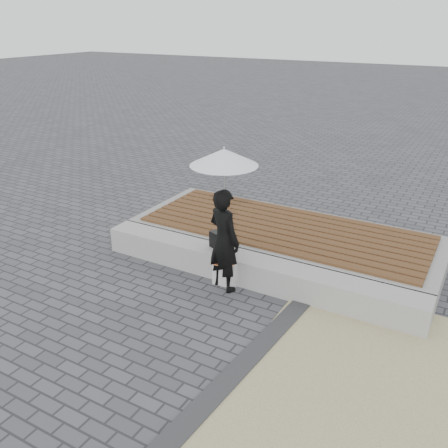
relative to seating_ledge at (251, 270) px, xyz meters
The scene contains 10 objects.
ground 1.61m from the seating_ledge, 90.00° to the right, with size 80.00×80.00×0.00m, color #4A4A4F.
edging_band 2.24m from the seating_ledge, 70.35° to the right, with size 0.25×5.20×0.04m, color #313134.
seating_ledge is the anchor object (origin of this frame).
timber_platform 1.20m from the seating_ledge, 90.00° to the left, with size 5.00×2.00×0.40m, color gray.
timber_decking 1.22m from the seating_ledge, 90.00° to the left, with size 4.60×1.80×0.04m, color brown, non-canonical shape.
woman 0.70m from the seating_ledge, 129.05° to the right, with size 0.55×0.36×1.50m, color black.
parasol 1.80m from the seating_ledge, 129.05° to the right, with size 0.91×0.91×1.16m.
handbag 0.64m from the seating_ledge, behind, with size 0.36×0.13×0.25m, color black.
canvas_tote 0.39m from the seating_ledge, 139.60° to the right, with size 0.35×0.15×0.37m, color silver.
magazine 0.46m from the seating_ledge, 134.48° to the right, with size 0.31×0.23×0.01m, color red.
Camera 1 is at (2.77, -4.08, 3.62)m, focal length 38.98 mm.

